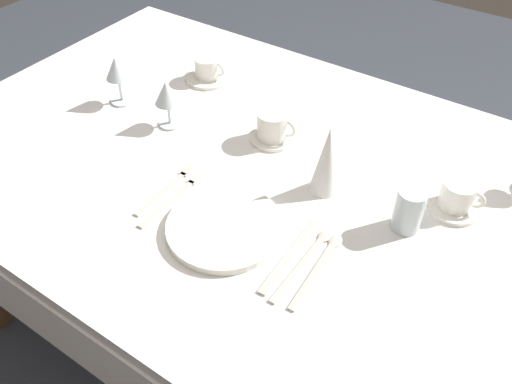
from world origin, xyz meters
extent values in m
plane|color=#383D47|center=(0.00, 0.00, 0.00)|extent=(6.00, 6.00, 0.00)
cube|color=white|center=(0.00, 0.00, 0.72)|extent=(1.80, 1.10, 0.04)
cube|color=white|center=(0.00, -0.55, 0.61)|extent=(1.80, 0.01, 0.18)
cube|color=white|center=(0.00, 0.55, 0.61)|extent=(1.80, 0.01, 0.18)
cylinder|color=brown|center=(-0.80, 0.45, 0.35)|extent=(0.07, 0.07, 0.70)
cylinder|color=white|center=(0.03, -0.22, 0.75)|extent=(0.25, 0.25, 0.02)
cube|color=beige|center=(-0.13, -0.23, 0.74)|extent=(0.01, 0.18, 0.00)
cube|color=beige|center=(-0.13, -0.12, 0.74)|extent=(0.02, 0.04, 0.00)
cube|color=beige|center=(-0.16, -0.21, 0.74)|extent=(0.02, 0.17, 0.00)
cube|color=beige|center=(-0.17, -0.11, 0.74)|extent=(0.02, 0.04, 0.00)
cube|color=beige|center=(0.18, -0.22, 0.74)|extent=(0.02, 0.20, 0.00)
cube|color=beige|center=(0.18, -0.11, 0.74)|extent=(0.02, 0.06, 0.00)
cube|color=beige|center=(0.21, -0.22, 0.74)|extent=(0.02, 0.20, 0.00)
ellipsoid|color=beige|center=(0.21, -0.11, 0.74)|extent=(0.03, 0.04, 0.01)
cube|color=beige|center=(0.25, -0.22, 0.74)|extent=(0.03, 0.19, 0.00)
ellipsoid|color=beige|center=(0.24, -0.11, 0.74)|extent=(0.03, 0.04, 0.01)
cylinder|color=white|center=(0.41, 0.13, 0.74)|extent=(0.12, 0.12, 0.01)
cylinder|color=white|center=(0.41, 0.13, 0.78)|extent=(0.08, 0.08, 0.06)
torus|color=white|center=(0.45, 0.13, 0.79)|extent=(0.05, 0.01, 0.05)
cylinder|color=white|center=(-0.39, 0.26, 0.74)|extent=(0.14, 0.14, 0.01)
cylinder|color=white|center=(-0.39, 0.26, 0.78)|extent=(0.08, 0.08, 0.06)
torus|color=white|center=(-0.35, 0.26, 0.78)|extent=(0.04, 0.01, 0.04)
cylinder|color=white|center=(-0.07, 0.12, 0.74)|extent=(0.12, 0.12, 0.01)
cylinder|color=white|center=(-0.07, 0.12, 0.79)|extent=(0.09, 0.09, 0.07)
torus|color=white|center=(-0.02, 0.12, 0.79)|extent=(0.05, 0.01, 0.05)
cylinder|color=silver|center=(-0.52, 0.03, 0.74)|extent=(0.07, 0.07, 0.01)
cylinder|color=silver|center=(-0.52, 0.03, 0.78)|extent=(0.01, 0.01, 0.07)
cone|color=silver|center=(-0.52, 0.03, 0.85)|extent=(0.07, 0.07, 0.06)
cylinder|color=silver|center=(-0.33, 0.02, 0.74)|extent=(0.06, 0.06, 0.01)
cylinder|color=silver|center=(-0.33, 0.02, 0.78)|extent=(0.01, 0.01, 0.06)
cone|color=silver|center=(-0.33, 0.02, 0.84)|extent=(0.07, 0.07, 0.06)
cylinder|color=silver|center=(0.34, 0.01, 0.79)|extent=(0.06, 0.06, 0.10)
cylinder|color=#C68C1E|center=(0.34, 0.01, 0.76)|extent=(0.06, 0.06, 0.04)
cone|color=white|center=(0.14, 0.02, 0.83)|extent=(0.07, 0.07, 0.17)
camera|label=1|loc=(0.52, -0.83, 1.58)|focal=37.33mm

